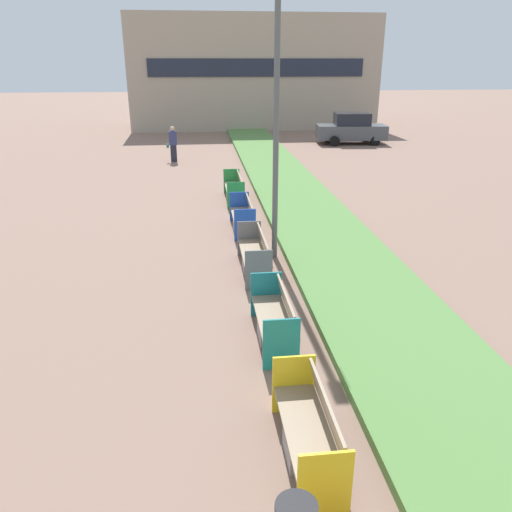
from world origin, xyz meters
The scene contains 10 objects.
planter_grass_strip centered at (3.20, 12.00, 0.09)m, with size 2.80×120.00×0.18m.
building_backdrop centered at (4.00, 41.73, 3.98)m, with size 18.12×6.22×7.95m.
bench_yellow_frame centered at (0.94, 6.54, 0.36)m, with size 0.65×1.92×0.94m.
bench_teal_frame centered at (0.94, 9.52, 0.36)m, with size 0.65×1.96×0.94m.
bench_grey_frame centered at (0.94, 12.80, 0.37)m, with size 0.65×2.19×0.94m.
bench_blue_frame centered at (0.94, 16.00, 0.37)m, with size 0.65×2.02×0.94m.
bench_green_frame centered at (0.94, 19.52, 0.37)m, with size 0.65×2.29×0.94m.
street_lamp_post centered at (1.55, 13.68, 4.51)m, with size 0.24×0.44×8.25m.
pedestrian_walking centered at (-1.61, 27.47, 0.90)m, with size 0.53×0.24×1.77m.
parked_car_distant centered at (9.11, 32.19, 0.91)m, with size 4.35×2.17×1.86m.
Camera 1 is at (-0.33, 1.53, 4.84)m, focal length 35.00 mm.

